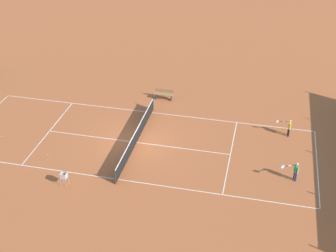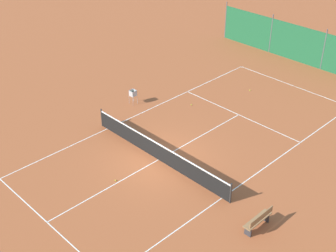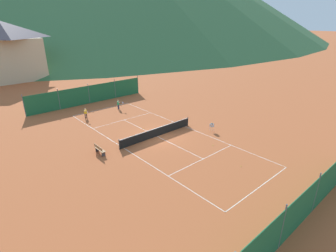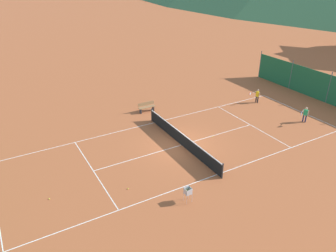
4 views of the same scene
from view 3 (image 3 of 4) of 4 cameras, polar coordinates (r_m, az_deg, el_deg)
The scene contains 13 objects.
ground_plane at distance 27.45m, azimuth -2.39°, elevation -2.25°, with size 600.00×600.00×0.00m, color #A8542D.
court_line_markings at distance 27.45m, azimuth -2.39°, elevation -2.25°, with size 8.25×23.85×0.01m.
tennis_net at distance 27.25m, azimuth -2.41°, elevation -1.30°, with size 9.18×0.08×1.06m.
windscreen_fence_far at distance 39.62m, azimuth -16.82°, elevation 6.57°, with size 17.28×0.08×2.90m.
windscreen_fence_near at distance 19.02m, azimuth 29.42°, elevation -12.96°, with size 17.28×0.08×2.90m.
player_far_baseline at distance 33.74m, azimuth -17.49°, elevation 2.81°, with size 0.43×1.07×1.27m.
player_near_baseline at distance 36.22m, azimuth -10.73°, elevation 4.78°, with size 0.49×1.08×1.28m.
tennis_ball_alley_right at distance 29.44m, azimuth -5.36°, elevation -0.52°, with size 0.07×0.07×0.07m, color #CCE033.
tennis_ball_far_corner at distance 25.83m, azimuth 9.77°, elevation -4.14°, with size 0.07×0.07×0.07m, color #CCE033.
tennis_ball_by_net_right at distance 22.86m, azimuth 15.62°, elevation -8.41°, with size 0.07×0.07×0.07m, color #CCE033.
ball_hopper at distance 28.77m, azimuth 9.53°, elevation 0.06°, with size 0.36×0.36×0.89m.
courtside_bench at distance 24.54m, azimuth -14.67°, elevation -4.96°, with size 0.36×1.50×0.84m.
alpine_chalet at distance 61.41m, azimuth -31.97°, elevation 13.83°, with size 13.00×10.00×11.20m.
Camera 3 is at (-15.65, -19.48, 11.36)m, focal length 28.00 mm.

